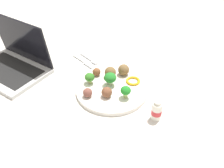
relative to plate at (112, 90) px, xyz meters
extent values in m
plane|color=silver|center=(0.00, 0.00, -0.01)|extent=(4.00, 4.00, 0.00)
cylinder|color=white|center=(0.00, 0.00, 0.00)|extent=(0.28, 0.28, 0.02)
cylinder|color=#ACBB6A|center=(-0.08, -0.06, 0.01)|extent=(0.01, 0.01, 0.01)
ellipsoid|color=#357A26|center=(-0.08, -0.06, 0.04)|extent=(0.04, 0.04, 0.03)
cylinder|color=#9ABB82|center=(-0.02, 0.01, 0.02)|extent=(0.01, 0.01, 0.02)
ellipsoid|color=#247B29|center=(-0.02, 0.01, 0.04)|extent=(0.05, 0.05, 0.04)
cylinder|color=#A3BA6B|center=(0.07, 0.01, 0.02)|extent=(0.02, 0.02, 0.02)
ellipsoid|color=#218025|center=(0.07, 0.01, 0.04)|extent=(0.04, 0.04, 0.03)
sphere|color=brown|center=(-0.01, -0.10, 0.03)|extent=(0.04, 0.04, 0.04)
sphere|color=brown|center=(0.03, -0.04, 0.03)|extent=(0.04, 0.04, 0.04)
sphere|color=brown|center=(-0.11, -0.01, 0.02)|extent=(0.03, 0.03, 0.03)
sphere|color=brown|center=(-0.05, 0.09, 0.03)|extent=(0.05, 0.05, 0.05)
sphere|color=brown|center=(-0.06, 0.03, 0.03)|extent=(0.05, 0.05, 0.05)
torus|color=yellow|center=(0.01, 0.09, 0.01)|extent=(0.07, 0.07, 0.01)
cube|color=white|center=(-0.25, 0.02, -0.01)|extent=(0.18, 0.14, 0.01)
cube|color=silver|center=(-0.27, 0.04, 0.00)|extent=(0.09, 0.02, 0.01)
cube|color=silver|center=(-0.21, 0.04, 0.00)|extent=(0.03, 0.03, 0.01)
cube|color=white|center=(-0.28, 0.00, 0.00)|extent=(0.09, 0.03, 0.01)
cube|color=silver|center=(-0.20, 0.01, 0.00)|extent=(0.06, 0.03, 0.01)
cylinder|color=white|center=(0.21, 0.05, 0.03)|extent=(0.04, 0.04, 0.07)
cylinder|color=red|center=(0.21, 0.05, 0.02)|extent=(0.04, 0.04, 0.02)
cylinder|color=silver|center=(0.21, 0.05, 0.06)|extent=(0.03, 0.03, 0.01)
cube|color=silver|center=(-0.35, -0.30, 0.00)|extent=(0.38, 0.32, 0.02)
cube|color=black|center=(-0.35, -0.30, 0.01)|extent=(0.32, 0.25, 0.00)
cube|color=black|center=(-0.39, -0.21, 0.11)|extent=(0.30, 0.15, 0.20)
camera|label=1|loc=(0.63, -0.42, 0.62)|focal=40.02mm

